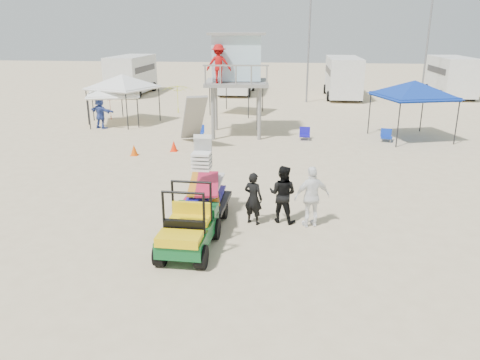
# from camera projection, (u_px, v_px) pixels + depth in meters

# --- Properties ---
(ground) EXTENTS (140.00, 140.00, 0.00)m
(ground) POSITION_uv_depth(u_px,v_px,m) (206.00, 268.00, 11.34)
(ground) COLOR beige
(ground) RESTS_ON ground
(utility_cart) EXTENTS (1.26, 2.35, 1.76)m
(utility_cart) POSITION_uv_depth(u_px,v_px,m) (187.00, 222.00, 11.94)
(utility_cart) COLOR #0C5223
(utility_cart) RESTS_ON ground
(surf_trailer) EXTENTS (1.40, 2.50, 2.27)m
(surf_trailer) POSITION_uv_depth(u_px,v_px,m) (204.00, 189.00, 14.11)
(surf_trailer) COLOR black
(surf_trailer) RESTS_ON ground
(man_left) EXTENTS (0.68, 0.57, 1.58)m
(man_left) POSITION_uv_depth(u_px,v_px,m) (253.00, 198.00, 13.71)
(man_left) COLOR black
(man_left) RESTS_ON ground
(man_mid) EXTENTS (1.00, 0.88, 1.74)m
(man_mid) POSITION_uv_depth(u_px,v_px,m) (283.00, 194.00, 13.83)
(man_mid) COLOR black
(man_mid) RESTS_ON ground
(man_right) EXTENTS (1.15, 0.78, 1.82)m
(man_right) POSITION_uv_depth(u_px,v_px,m) (312.00, 197.00, 13.49)
(man_right) COLOR white
(man_right) RESTS_ON ground
(lifeguard_tower) EXTENTS (3.56, 3.56, 5.20)m
(lifeguard_tower) POSITION_uv_depth(u_px,v_px,m) (235.00, 61.00, 24.45)
(lifeguard_tower) COLOR gray
(lifeguard_tower) RESTS_ON ground
(canopy_blue) EXTENTS (4.11, 4.11, 3.42)m
(canopy_blue) POSITION_uv_depth(u_px,v_px,m) (415.00, 83.00, 23.66)
(canopy_blue) COLOR black
(canopy_blue) RESTS_ON ground
(canopy_white_a) EXTENTS (3.64, 3.64, 2.95)m
(canopy_white_a) POSITION_uv_depth(u_px,v_px,m) (112.00, 84.00, 27.60)
(canopy_white_a) COLOR black
(canopy_white_a) RESTS_ON ground
(canopy_white_b) EXTENTS (4.11, 4.11, 3.32)m
(canopy_white_b) POSITION_uv_depth(u_px,v_px,m) (122.00, 77.00, 27.80)
(canopy_white_b) COLOR black
(canopy_white_b) RESTS_ON ground
(canopy_white_c) EXTENTS (3.56, 3.56, 3.22)m
(canopy_white_c) POSITION_uv_depth(u_px,v_px,m) (237.00, 73.00, 30.94)
(canopy_white_c) COLOR black
(canopy_white_c) RESTS_ON ground
(umbrella_a) EXTENTS (2.18, 2.20, 1.57)m
(umbrella_a) POSITION_uv_depth(u_px,v_px,m) (110.00, 107.00, 29.38)
(umbrella_a) COLOR #B02112
(umbrella_a) RESTS_ON ground
(umbrella_b) EXTENTS (2.97, 2.96, 1.91)m
(umbrella_b) POSITION_uv_depth(u_px,v_px,m) (178.00, 99.00, 31.64)
(umbrella_b) COLOR #EBF816
(umbrella_b) RESTS_ON ground
(cone_near) EXTENTS (0.34, 0.34, 0.50)m
(cone_near) POSITION_uv_depth(u_px,v_px,m) (174.00, 146.00, 22.00)
(cone_near) COLOR #FF2908
(cone_near) RESTS_ON ground
(cone_far) EXTENTS (0.34, 0.34, 0.50)m
(cone_far) POSITION_uv_depth(u_px,v_px,m) (134.00, 150.00, 21.27)
(cone_far) COLOR #E85107
(cone_far) RESTS_ON ground
(beach_chair_a) EXTENTS (0.61, 0.65, 0.64)m
(beach_chair_a) POSITION_uv_depth(u_px,v_px,m) (199.00, 131.00, 24.82)
(beach_chair_a) COLOR #1033B0
(beach_chair_a) RESTS_ON ground
(beach_chair_b) EXTENTS (0.66, 0.71, 0.64)m
(beach_chair_b) POSITION_uv_depth(u_px,v_px,m) (386.00, 135.00, 23.90)
(beach_chair_b) COLOR navy
(beach_chair_b) RESTS_ON ground
(beach_chair_c) EXTENTS (0.55, 0.59, 0.64)m
(beach_chair_c) POSITION_uv_depth(u_px,v_px,m) (305.00, 134.00, 24.29)
(beach_chair_c) COLOR #140E9B
(beach_chair_c) RESTS_ON ground
(rv_far_left) EXTENTS (2.64, 6.80, 3.25)m
(rv_far_left) POSITION_uv_depth(u_px,v_px,m) (132.00, 73.00, 40.40)
(rv_far_left) COLOR silver
(rv_far_left) RESTS_ON ground
(rv_mid_left) EXTENTS (2.65, 6.50, 3.25)m
(rv_mid_left) POSITION_uv_depth(u_px,v_px,m) (237.00, 73.00, 40.85)
(rv_mid_left) COLOR silver
(rv_mid_left) RESTS_ON ground
(rv_mid_right) EXTENTS (2.64, 7.00, 3.25)m
(rv_mid_right) POSITION_uv_depth(u_px,v_px,m) (343.00, 75.00, 38.47)
(rv_mid_right) COLOR silver
(rv_mid_right) RESTS_ON ground
(rv_far_right) EXTENTS (2.64, 6.60, 3.25)m
(rv_far_right) POSITION_uv_depth(u_px,v_px,m) (451.00, 75.00, 38.92)
(rv_far_right) COLOR silver
(rv_far_right) RESTS_ON ground
(light_pole_left) EXTENTS (0.14, 0.14, 8.00)m
(light_pole_left) POSITION_uv_depth(u_px,v_px,m) (309.00, 49.00, 35.28)
(light_pole_left) COLOR slate
(light_pole_left) RESTS_ON ground
(light_pole_right) EXTENTS (0.14, 0.14, 8.00)m
(light_pole_right) POSITION_uv_depth(u_px,v_px,m) (427.00, 49.00, 35.73)
(light_pole_right) COLOR slate
(light_pole_right) RESTS_ON ground
(distant_beachgoers) EXTENTS (21.48, 13.09, 1.84)m
(distant_beachgoers) POSITION_uv_depth(u_px,v_px,m) (169.00, 108.00, 28.41)
(distant_beachgoers) COLOR #9FCD4D
(distant_beachgoers) RESTS_ON ground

